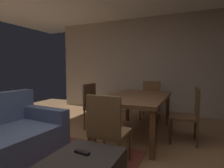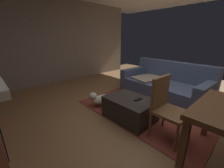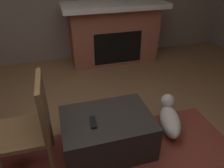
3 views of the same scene
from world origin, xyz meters
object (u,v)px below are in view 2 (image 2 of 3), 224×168
at_px(tv_remote, 138,99).
at_px(couch, 164,86).
at_px(ottoman_coffee_table, 130,109).
at_px(dining_chair_west, 166,105).
at_px(small_dog, 101,99).

bearing_deg(tv_remote, couch, 104.61).
distance_m(ottoman_coffee_table, dining_chair_west, 0.73).
height_order(ottoman_coffee_table, tv_remote, tv_remote).
distance_m(couch, small_dog, 1.64).
xyz_separation_m(couch, ottoman_coffee_table, (0.07, -1.41, -0.10)).
distance_m(couch, dining_chair_west, 1.59).
bearing_deg(ottoman_coffee_table, couch, 92.81).
bearing_deg(couch, dining_chair_west, -62.28).
height_order(couch, tv_remote, couch).
distance_m(tv_remote, dining_chair_west, 0.53).
relative_size(tv_remote, dining_chair_west, 0.17).
relative_size(couch, ottoman_coffee_table, 2.40).
height_order(couch, small_dog, couch).
xyz_separation_m(couch, tv_remote, (0.21, -1.37, 0.12)).
relative_size(couch, dining_chair_west, 2.28).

